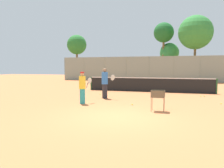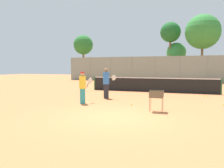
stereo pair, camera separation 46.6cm
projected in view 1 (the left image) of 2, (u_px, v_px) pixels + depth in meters
The scene contains 16 objects.
ground_plane at pixel (118, 117), 8.14m from camera, with size 80.00×80.00×0.00m, color #C67242.
tennis_net at pixel (149, 84), 16.33m from camera, with size 9.41×0.10×1.07m.
back_fence at pixel (161, 69), 27.70m from camera, with size 27.58×0.08×3.23m.
tree_1 at pixel (164, 33), 30.87m from camera, with size 2.82×2.82×8.15m.
tree_2 at pixel (77, 45), 33.14m from camera, with size 2.95×2.95×6.72m.
tree_3 at pixel (196, 33), 28.08m from camera, with size 4.34×4.34×8.48m.
tree_5 at pixel (169, 53), 31.67m from camera, with size 2.73×2.73×5.34m.
player_white_outfit at pixel (105, 83), 12.89m from camera, with size 0.91×0.39×1.78m.
player_red_cap at pixel (82, 87), 11.01m from camera, with size 0.45×0.84×1.61m.
ball_cart at pixel (158, 96), 9.15m from camera, with size 0.56×0.41×0.88m.
tennis_ball_0 at pixel (132, 104), 10.66m from camera, with size 0.07×0.07×0.07m, color #D1E54C.
tennis_ball_1 at pixel (221, 103), 10.91m from camera, with size 0.07×0.07×0.07m, color #D1E54C.
tennis_ball_2 at pixel (201, 96), 13.74m from camera, with size 0.07×0.07×0.07m, color #D1E54C.
tennis_ball_3 at pixel (204, 96), 13.70m from camera, with size 0.07×0.07×0.07m, color #D1E54C.
tennis_ball_4 at pixel (100, 94), 14.71m from camera, with size 0.07×0.07×0.07m, color #D1E54C.
parked_car at pixel (133, 75), 31.57m from camera, with size 4.20×1.70×1.60m.
Camera 1 is at (2.13, -7.74, 1.85)m, focal length 35.00 mm.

